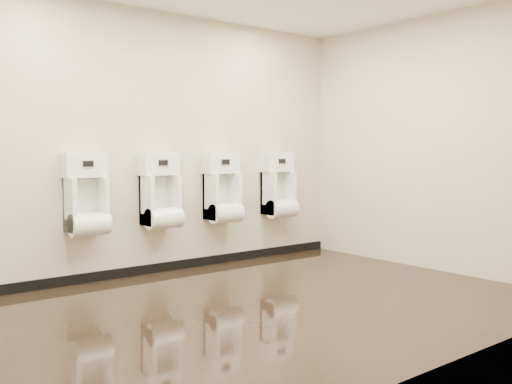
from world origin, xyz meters
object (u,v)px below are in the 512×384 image
Objects in this scene: urinal_1 at (161,197)px; urinal_0 at (87,201)px; urinal_2 at (223,193)px; urinal_3 at (279,190)px.

urinal_0 is at bearing 180.00° from urinal_1.
urinal_3 is (0.85, 0.00, 0.00)m from urinal_2.
urinal_1 is at bearing 180.00° from urinal_2.
urinal_1 is 0.80m from urinal_2.
urinal_2 is 1.00× the size of urinal_3.
urinal_0 is 2.46m from urinal_3.
urinal_0 and urinal_1 have the same top height.
urinal_2 is at bearing 0.00° from urinal_1.
urinal_0 is 1.00× the size of urinal_2.
urinal_0 is 1.00× the size of urinal_3.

